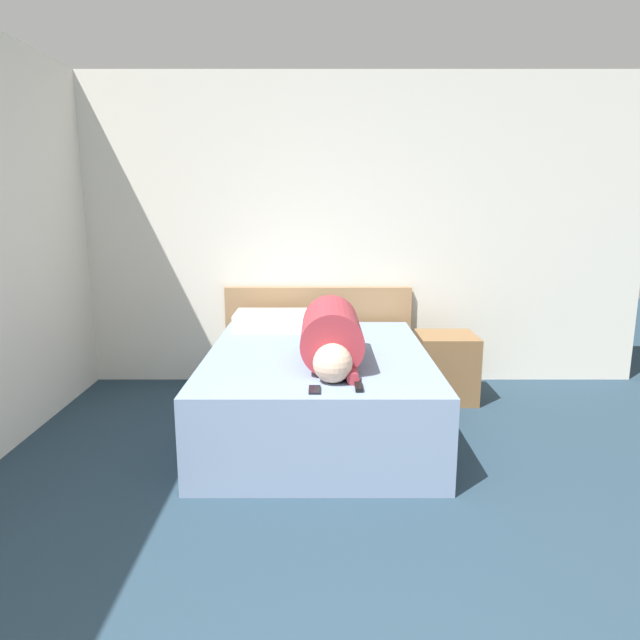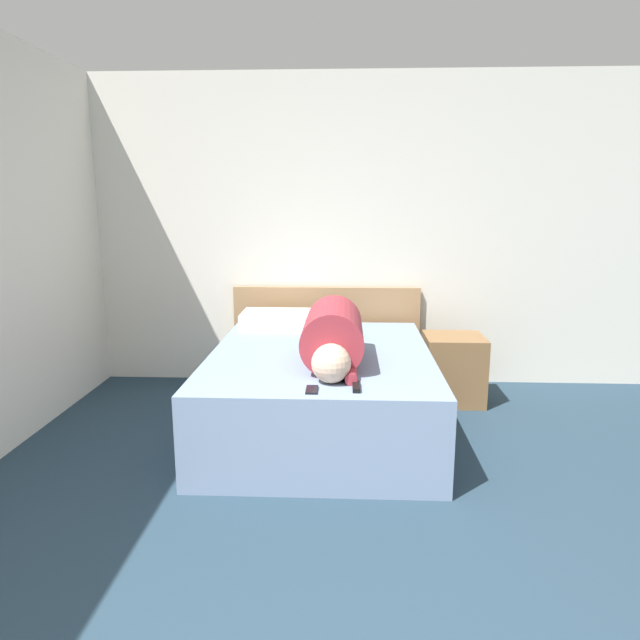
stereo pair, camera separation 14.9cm
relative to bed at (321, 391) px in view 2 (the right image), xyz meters
name	(u,v)px [view 2 (the right image)]	position (x,y,z in m)	size (l,w,h in m)	color
wall_back	(339,233)	(0.11, 1.14, 1.02)	(5.35, 0.06, 2.60)	silver
bed	(321,391)	(0.00, 0.00, 0.00)	(1.49, 1.91, 0.56)	#7589A8
headboard	(326,335)	(0.00, 1.07, 0.14)	(1.61, 0.04, 0.84)	#A37A51
nightstand	(453,369)	(1.02, 0.61, -0.01)	(0.46, 0.43, 0.53)	brown
person_lying	(334,332)	(0.09, -0.11, 0.44)	(0.38, 1.69, 0.38)	#DBB293
pillow_near_headboard	(278,320)	(-0.38, 0.69, 0.35)	(0.57, 0.39, 0.14)	white
tv_remote	(356,387)	(0.23, -0.78, 0.29)	(0.04, 0.15, 0.02)	black
cell_phone	(312,390)	(-0.01, -0.82, 0.29)	(0.06, 0.13, 0.01)	black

